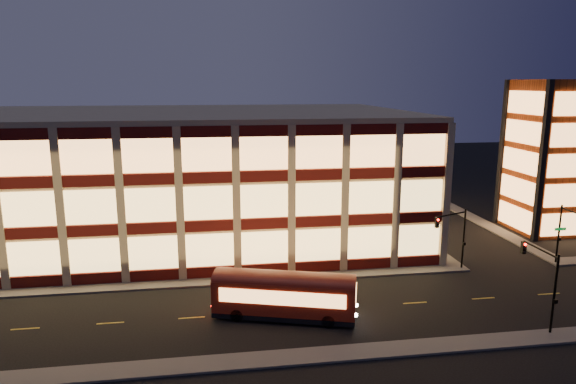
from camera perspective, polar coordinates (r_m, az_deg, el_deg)
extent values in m
plane|color=black|center=(46.58, -7.93, -10.32)|extent=(200.00, 200.00, 0.00)
cube|color=#514F4C|center=(47.57, -11.62, -9.88)|extent=(54.00, 2.00, 0.15)
cube|color=#514F4C|center=(66.77, 12.00, -3.46)|extent=(2.00, 30.00, 0.15)
cube|color=#514F4C|center=(71.34, 20.32, -2.96)|extent=(2.00, 30.00, 0.15)
cube|color=#514F4C|center=(34.87, -7.58, -18.33)|extent=(100.00, 2.00, 0.15)
cube|color=tan|center=(61.11, -11.18, 1.80)|extent=(50.00, 30.00, 14.00)
cube|color=tan|center=(60.26, -11.46, 8.60)|extent=(50.40, 30.40, 0.50)
cube|color=#470C0A|center=(48.18, -11.60, -8.86)|extent=(50.10, 0.25, 1.00)
cube|color=#FFC66B|center=(47.49, -11.70, -6.48)|extent=(49.00, 0.20, 3.00)
cube|color=#470C0A|center=(66.32, 11.31, -3.02)|extent=(0.25, 30.10, 1.00)
cube|color=#FFC66B|center=(65.80, 11.37, -1.26)|extent=(0.20, 29.00, 3.00)
cube|color=#470C0A|center=(46.80, -11.82, -3.82)|extent=(50.10, 0.25, 1.00)
cube|color=#FFC66B|center=(46.30, -11.93, -1.31)|extent=(49.00, 0.20, 3.00)
cube|color=#470C0A|center=(65.33, 11.47, 0.71)|extent=(0.25, 30.10, 1.00)
cube|color=#FFC66B|center=(64.95, 11.53, 2.52)|extent=(0.20, 29.00, 3.00)
cube|color=#470C0A|center=(45.81, -12.06, 1.48)|extent=(50.10, 0.25, 1.00)
cube|color=#FFC66B|center=(45.50, -12.18, 4.09)|extent=(49.00, 0.20, 3.00)
cube|color=#470C0A|center=(64.62, 11.63, 4.54)|extent=(0.25, 30.10, 1.00)
cube|color=#FFC66B|center=(64.38, 11.70, 6.39)|extent=(0.20, 29.00, 3.00)
cube|color=#8C3814|center=(68.73, 27.26, 3.50)|extent=(8.00, 8.00, 18.00)
cube|color=black|center=(63.20, 26.40, 2.94)|extent=(0.60, 0.60, 18.00)
cube|color=black|center=(69.83, 22.69, 4.02)|extent=(0.60, 0.60, 18.00)
cube|color=black|center=(74.29, 27.98, 3.98)|extent=(0.60, 0.60, 18.00)
cube|color=#FFA759|center=(66.84, 28.68, -3.16)|extent=(6.60, 0.16, 2.60)
cube|color=#FFA759|center=(67.75, 23.87, -2.51)|extent=(0.16, 6.60, 2.60)
cube|color=#FFA759|center=(66.12, 28.98, -0.31)|extent=(6.60, 0.16, 2.60)
cube|color=#FFA759|center=(67.03, 24.11, 0.30)|extent=(0.16, 6.60, 2.60)
cube|color=#FFA759|center=(65.56, 29.28, 2.59)|extent=(6.60, 0.16, 2.60)
cube|color=#FFA759|center=(66.48, 24.36, 3.17)|extent=(0.16, 6.60, 2.60)
cube|color=#FFA759|center=(66.11, 24.62, 6.08)|extent=(0.16, 6.60, 2.60)
cube|color=#FFA759|center=(65.90, 24.88, 9.02)|extent=(0.16, 6.60, 2.60)
cylinder|color=black|center=(51.98, 18.92, -4.98)|extent=(0.18, 0.18, 6.00)
cylinder|color=black|center=(49.85, 17.74, -2.39)|extent=(3.56, 1.63, 0.14)
cube|color=black|center=(48.58, 16.23, -3.28)|extent=(0.32, 0.32, 0.95)
sphere|color=#FF0C05|center=(48.34, 16.34, -2.99)|extent=(0.20, 0.20, 0.20)
cube|color=black|center=(51.93, 18.99, -5.46)|extent=(0.25, 0.18, 0.28)
cylinder|color=black|center=(57.23, 27.86, -4.20)|extent=(0.18, 0.18, 6.00)
cylinder|color=black|center=(55.06, 29.36, -2.05)|extent=(0.14, 4.00, 0.14)
cube|color=black|center=(57.18, 27.94, -4.64)|extent=(0.25, 0.18, 0.28)
cube|color=#0C7226|center=(56.97, 28.01, -3.66)|extent=(1.20, 0.06, 0.28)
cylinder|color=black|center=(41.37, 27.48, -10.11)|extent=(0.18, 0.18, 6.00)
cylinder|color=black|center=(42.02, 26.25, -5.75)|extent=(0.14, 4.00, 0.14)
cube|color=black|center=(43.73, 24.70, -5.62)|extent=(0.32, 0.32, 0.95)
sphere|color=#FF0C05|center=(43.51, 24.87, -5.31)|extent=(0.20, 0.20, 0.20)
cube|color=black|center=(41.37, 27.59, -10.72)|extent=(0.25, 0.18, 0.28)
cube|color=maroon|center=(39.80, -0.40, -11.36)|extent=(11.08, 5.74, 2.48)
cube|color=black|center=(40.40, -0.40, -13.26)|extent=(11.08, 5.74, 0.38)
cylinder|color=black|center=(39.94, -5.70, -13.46)|extent=(1.02, 0.59, 0.97)
cylinder|color=black|center=(42.02, -4.90, -12.10)|extent=(1.02, 0.59, 0.97)
cylinder|color=black|center=(38.96, 4.49, -14.13)|extent=(1.02, 0.59, 0.97)
cylinder|color=black|center=(41.09, 4.73, -12.68)|extent=(1.02, 0.59, 0.97)
cube|color=#FFA759|center=(38.43, -0.73, -11.73)|extent=(9.07, 2.84, 1.08)
cube|color=#FFA759|center=(40.93, -0.10, -10.19)|extent=(9.07, 2.84, 1.08)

